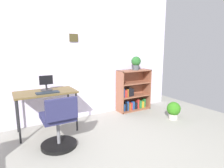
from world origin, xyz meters
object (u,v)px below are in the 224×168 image
Objects in this scene: desk at (46,95)px; potted_plant_floor at (174,110)px; office_chair at (59,126)px; keyboard at (48,93)px; potted_plant_on_shelf at (136,62)px; bookshelf_low at (132,92)px; monitor at (46,84)px.

desk is 2.76× the size of potted_plant_floor.
office_chair is at bearing 179.48° from potted_plant_floor.
keyboard is 0.45× the size of office_chair.
potted_plant_on_shelf is (2.02, 0.32, 0.39)m from keyboard.
bookshelf_low is 0.70m from potted_plant_on_shelf.
potted_plant_on_shelf reaches higher than bookshelf_low.
bookshelf_low is (1.97, 0.37, -0.31)m from keyboard.
desk is 0.74m from office_chair.
bookshelf_low is at bearing 6.70° from desk.
potted_plant_on_shelf is at bearing 5.06° from desk.
keyboard is 2.46m from potted_plant_floor.
bookshelf_low is (1.95, 0.90, 0.07)m from office_chair.
potted_plant_on_shelf is at bearing 8.89° from keyboard.
potted_plant_floor is (2.35, -0.69, -0.46)m from desk.
potted_plant_on_shelf reaches higher than desk.
keyboard reaches higher than desk.
desk is 0.20m from monitor.
potted_plant_on_shelf is at bearing 2.75° from monitor.
keyboard is at bearing -169.38° from bookshelf_low.
office_chair is at bearing -90.53° from monitor.
bookshelf_low is at bearing 10.62° from keyboard.
monitor is (0.04, 0.08, 0.18)m from desk.
potted_plant_floor is (0.37, -0.92, -0.22)m from bookshelf_low.
potted_plant_floor is at bearing -18.53° from monitor.
desk is 0.15m from keyboard.
potted_plant_on_shelf is 0.86× the size of potted_plant_floor.
desk is at bearing 93.74° from keyboard.
keyboard is 1.01× the size of potted_plant_floor.
office_chair is 2.22× the size of potted_plant_floor.
monitor is at bearing 82.49° from keyboard.
potted_plant_floor is at bearing -67.98° from bookshelf_low.
desk is 1.05× the size of bookshelf_low.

